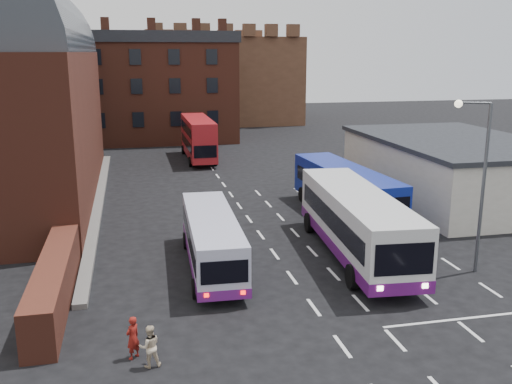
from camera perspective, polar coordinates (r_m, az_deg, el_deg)
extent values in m
plane|color=black|center=(24.22, 5.20, -10.64)|extent=(180.00, 180.00, 0.00)
cube|color=#602B1E|center=(43.14, -24.08, 5.97)|extent=(12.00, 28.00, 10.00)
cube|color=#602B1E|center=(24.93, -19.50, -8.43)|extent=(1.20, 10.00, 1.80)
cube|color=beige|center=(41.99, 19.17, 2.06)|extent=(10.00, 16.00, 4.00)
cube|color=#282B30|center=(41.65, 19.40, 4.89)|extent=(10.40, 16.40, 0.30)
cube|color=brown|center=(67.12, -11.89, 9.69)|extent=(22.00, 10.00, 11.00)
cube|color=brown|center=(88.00, -4.13, 11.19)|extent=(22.00, 22.00, 12.00)
cube|color=#B7B7D3|center=(26.99, -4.44, -4.58)|extent=(2.49, 9.51, 2.14)
cube|color=black|center=(26.95, -4.44, -4.32)|extent=(2.51, 8.31, 0.77)
cylinder|color=black|center=(30.09, -7.04, -4.84)|extent=(0.27, 0.87, 0.86)
cylinder|color=black|center=(24.17, -6.11, -9.60)|extent=(0.27, 0.87, 0.86)
cylinder|color=black|center=(30.27, -2.98, -4.63)|extent=(0.27, 0.87, 0.86)
cylinder|color=black|center=(24.39, -1.02, -9.29)|extent=(0.27, 0.87, 0.86)
cube|color=silver|center=(28.69, 10.00, -2.74)|extent=(3.67, 12.29, 2.75)
cube|color=black|center=(28.64, 10.01, -2.43)|extent=(3.64, 11.10, 0.99)
cylinder|color=black|center=(26.21, 15.36, -7.84)|extent=(0.39, 1.12, 1.10)
cylinder|color=black|center=(33.40, 9.90, -2.83)|extent=(0.39, 1.12, 1.10)
cylinder|color=black|center=(25.27, 9.56, -8.35)|extent=(0.39, 1.12, 1.10)
cylinder|color=black|center=(32.68, 5.29, -3.05)|extent=(0.39, 1.12, 1.10)
cube|color=navy|center=(35.82, 8.91, 0.38)|extent=(3.31, 11.35, 2.55)
cube|color=black|center=(35.78, 8.92, 0.62)|extent=(3.29, 10.15, 0.92)
cylinder|color=black|center=(33.67, 13.37, -2.94)|extent=(0.35, 1.04, 1.02)
cylinder|color=black|center=(40.13, 8.09, 0.00)|extent=(0.35, 1.04, 1.02)
cylinder|color=black|center=(32.52, 9.45, -3.35)|extent=(0.35, 1.04, 1.02)
cylinder|color=black|center=(39.17, 4.69, -0.25)|extent=(0.35, 1.04, 1.02)
cube|color=#AC1B20|center=(54.30, -5.80, 5.51)|extent=(2.28, 9.93, 3.52)
cube|color=black|center=(54.38, -5.79, 4.99)|extent=(2.33, 8.73, 0.81)
cylinder|color=black|center=(51.65, -4.09, 3.13)|extent=(0.25, 0.90, 0.90)
cylinder|color=black|center=(58.16, -5.07, 4.32)|extent=(0.25, 0.90, 0.90)
cylinder|color=black|center=(51.37, -6.58, 3.02)|extent=(0.25, 0.90, 0.90)
cylinder|color=black|center=(57.92, -7.29, 4.22)|extent=(0.25, 0.90, 0.90)
cylinder|color=#4F5357|center=(27.75, 21.74, 0.16)|extent=(0.16, 0.16, 7.84)
cylinder|color=#4F5357|center=(27.02, 21.05, 8.32)|extent=(1.31, 0.61, 0.10)
sphere|color=#FFF2CC|center=(26.91, 19.59, 8.31)|extent=(0.35, 0.35, 0.35)
imported|color=maroon|center=(20.02, -12.22, -14.04)|extent=(0.65, 0.64, 1.51)
imported|color=beige|center=(19.46, -10.59, -14.93)|extent=(0.76, 0.63, 1.44)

